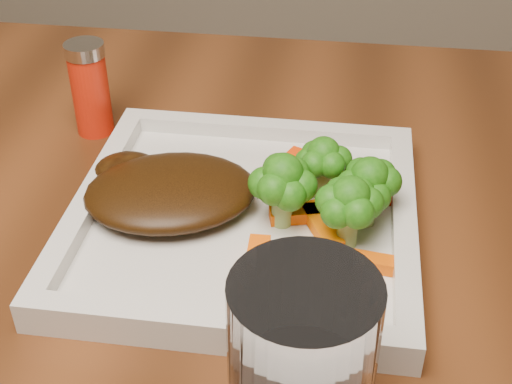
# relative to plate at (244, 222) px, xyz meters

# --- Properties ---
(plate) EXTENTS (0.27, 0.27, 0.01)m
(plate) POSITION_rel_plate_xyz_m (0.00, 0.00, 0.00)
(plate) COLOR silver
(plate) RESTS_ON dining_table
(steak) EXTENTS (0.16, 0.14, 0.03)m
(steak) POSITION_rel_plate_xyz_m (-0.06, 0.00, 0.02)
(steak) COLOR #341D07
(steak) RESTS_ON plate
(broccoli_0) EXTENTS (0.07, 0.07, 0.07)m
(broccoli_0) POSITION_rel_plate_xyz_m (0.06, 0.04, 0.04)
(broccoli_0) COLOR #286611
(broccoli_0) RESTS_ON plate
(broccoli_1) EXTENTS (0.07, 0.07, 0.06)m
(broccoli_1) POSITION_rel_plate_xyz_m (0.10, 0.01, 0.04)
(broccoli_1) COLOR #1A5C0F
(broccoli_1) RESTS_ON plate
(broccoli_2) EXTENTS (0.07, 0.07, 0.06)m
(broccoli_2) POSITION_rel_plate_xyz_m (0.08, -0.02, 0.04)
(broccoli_2) COLOR #166811
(broccoli_2) RESTS_ON plate
(broccoli_3) EXTENTS (0.07, 0.07, 0.06)m
(broccoli_3) POSITION_rel_plate_xyz_m (0.03, -0.00, 0.04)
(broccoli_3) COLOR #116010
(broccoli_3) RESTS_ON plate
(carrot_0) EXTENTS (0.06, 0.03, 0.01)m
(carrot_0) POSITION_rel_plate_xyz_m (0.05, -0.08, 0.01)
(carrot_0) COLOR red
(carrot_0) RESTS_ON plate
(carrot_1) EXTENTS (0.05, 0.02, 0.01)m
(carrot_1) POSITION_rel_plate_xyz_m (0.11, -0.05, 0.01)
(carrot_1) COLOR #D85003
(carrot_1) RESTS_ON plate
(carrot_2) EXTENTS (0.02, 0.06, 0.01)m
(carrot_2) POSITION_rel_plate_xyz_m (0.02, -0.06, 0.01)
(carrot_2) COLOR #FF5B04
(carrot_2) RESTS_ON plate
(carrot_3) EXTENTS (0.06, 0.02, 0.01)m
(carrot_3) POSITION_rel_plate_xyz_m (0.10, 0.04, 0.01)
(carrot_3) COLOR red
(carrot_3) RESTS_ON plate
(carrot_4) EXTENTS (0.04, 0.06, 0.01)m
(carrot_4) POSITION_rel_plate_xyz_m (0.03, 0.06, 0.01)
(carrot_4) COLOR #F33803
(carrot_4) RESTS_ON plate
(carrot_5) EXTENTS (0.04, 0.06, 0.01)m
(carrot_5) POSITION_rel_plate_xyz_m (0.06, -0.01, 0.01)
(carrot_5) COLOR #FE6C04
(carrot_5) RESTS_ON plate
(carrot_6) EXTENTS (0.06, 0.03, 0.01)m
(carrot_6) POSITION_rel_plate_xyz_m (0.05, 0.00, 0.01)
(carrot_6) COLOR #E85403
(carrot_6) RESTS_ON plate
(spice_shaker) EXTENTS (0.04, 0.04, 0.09)m
(spice_shaker) POSITION_rel_plate_xyz_m (-0.17, 0.13, 0.04)
(spice_shaker) COLOR red
(spice_shaker) RESTS_ON dining_table
(drinking_glass) EXTENTS (0.10, 0.10, 0.12)m
(drinking_glass) POSITION_rel_plate_xyz_m (0.06, -0.19, 0.05)
(drinking_glass) COLOR silver
(drinking_glass) RESTS_ON dining_table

